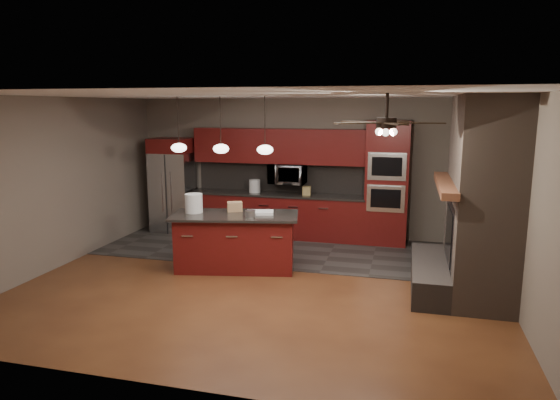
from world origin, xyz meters
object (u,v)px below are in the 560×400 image
(microwave, at_px, (287,174))
(cardboard_box, at_px, (235,207))
(oven_tower, at_px, (387,183))
(white_bucket, at_px, (194,203))
(counter_box, at_px, (307,191))
(refrigerator, at_px, (174,185))
(paint_can, at_px, (250,214))
(counter_bucket, at_px, (255,186))
(kitchen_island, at_px, (235,241))
(paint_tray, at_px, (260,212))

(microwave, xyz_separation_m, cardboard_box, (-0.42, -2.01, -0.30))
(oven_tower, bearing_deg, white_bucket, -143.59)
(oven_tower, relative_size, cardboard_box, 9.73)
(microwave, relative_size, counter_box, 4.18)
(oven_tower, distance_m, white_bucket, 3.74)
(refrigerator, distance_m, cardboard_box, 2.77)
(oven_tower, relative_size, paint_can, 14.31)
(white_bucket, height_order, counter_bucket, white_bucket)
(refrigerator, relative_size, counter_box, 11.34)
(paint_can, bearing_deg, oven_tower, 49.51)
(refrigerator, height_order, cardboard_box, refrigerator)
(kitchen_island, relative_size, counter_bucket, 8.35)
(refrigerator, height_order, paint_tray, refrigerator)
(white_bucket, xyz_separation_m, paint_can, (1.01, -0.12, -0.10))
(cardboard_box, bearing_deg, counter_box, 42.76)
(kitchen_island, bearing_deg, cardboard_box, 98.64)
(microwave, bearing_deg, cardboard_box, -101.78)
(paint_can, bearing_deg, kitchen_island, 153.08)
(microwave, bearing_deg, counter_box, -13.43)
(microwave, bearing_deg, paint_can, -90.50)
(refrigerator, relative_size, white_bucket, 6.39)
(refrigerator, xyz_separation_m, paint_tray, (2.51, -1.97, -0.05))
(paint_tray, relative_size, counter_box, 2.48)
(paint_tray, height_order, counter_bucket, counter_bucket)
(oven_tower, xyz_separation_m, counter_bucket, (-2.66, 0.01, -0.16))
(microwave, xyz_separation_m, paint_can, (-0.02, -2.40, -0.32))
(oven_tower, xyz_separation_m, paint_tray, (-1.92, -2.05, -0.25))
(white_bucket, relative_size, paint_tray, 0.72)
(white_bucket, xyz_separation_m, cardboard_box, (0.62, 0.27, -0.08))
(counter_box, bearing_deg, paint_can, -104.64)
(microwave, distance_m, counter_bucket, 0.73)
(paint_can, bearing_deg, counter_box, 79.15)
(oven_tower, distance_m, cardboard_box, 3.09)
(counter_bucket, distance_m, counter_box, 1.10)
(paint_tray, bearing_deg, paint_can, -118.84)
(microwave, bearing_deg, kitchen_island, -98.53)
(oven_tower, height_order, cardboard_box, oven_tower)
(microwave, relative_size, counter_bucket, 2.81)
(paint_tray, bearing_deg, refrigerator, 126.73)
(refrigerator, xyz_separation_m, kitchen_island, (2.12, -2.10, -0.53))
(white_bucket, height_order, paint_can, white_bucket)
(oven_tower, relative_size, paint_tray, 5.49)
(paint_tray, bearing_deg, counter_bucket, 94.51)
(kitchen_island, relative_size, paint_tray, 5.02)
(paint_can, height_order, counter_box, counter_box)
(oven_tower, relative_size, refrigerator, 1.20)
(kitchen_island, distance_m, counter_bucket, 2.28)
(counter_bucket, bearing_deg, paint_tray, -70.40)
(refrigerator, relative_size, kitchen_island, 0.91)
(microwave, height_order, white_bucket, microwave)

